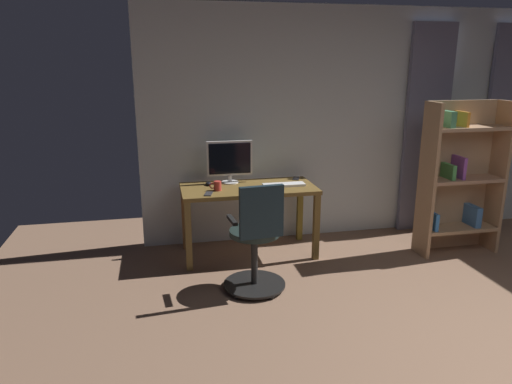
{
  "coord_description": "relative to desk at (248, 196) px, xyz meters",
  "views": [
    {
      "loc": [
        2.53,
        1.78,
        1.98
      ],
      "look_at": [
        1.69,
        -2.22,
        0.85
      ],
      "focal_mm": 33.11,
      "sensor_mm": 36.0,
      "label": 1
    }
  ],
  "objects": [
    {
      "name": "back_room_partition",
      "position": [
        -1.64,
        -0.48,
        0.65
      ],
      "size": [
        5.47,
        0.1,
        2.57
      ],
      "primitive_type": "cube",
      "color": "silver",
      "rests_on": "ground"
    },
    {
      "name": "curtain_left_panel",
      "position": [
        -3.18,
        -0.37,
        0.57
      ],
      "size": [
        0.4,
        0.06,
        2.41
      ],
      "primitive_type": "cube",
      "color": "slate",
      "rests_on": "ground"
    },
    {
      "name": "curtain_right_panel",
      "position": [
        -2.19,
        -0.37,
        0.57
      ],
      "size": [
        0.53,
        0.06,
        2.41
      ],
      "primitive_type": "cube",
      "color": "slate",
      "rests_on": "ground"
    },
    {
      "name": "desk",
      "position": [
        0.0,
        0.0,
        0.0
      ],
      "size": [
        1.38,
        0.65,
        0.74
      ],
      "color": "brown",
      "rests_on": "ground"
    },
    {
      "name": "office_chair",
      "position": [
        0.1,
        0.86,
        -0.16
      ],
      "size": [
        0.56,
        0.56,
        1.01
      ],
      "rotation": [
        0.0,
        0.0,
        3.24
      ],
      "color": "black",
      "rests_on": "ground"
    },
    {
      "name": "computer_monitor",
      "position": [
        0.16,
        -0.21,
        0.35
      ],
      "size": [
        0.48,
        0.18,
        0.45
      ],
      "color": "white",
      "rests_on": "desk"
    },
    {
      "name": "computer_keyboard",
      "position": [
        -0.37,
        0.04,
        0.11
      ],
      "size": [
        0.44,
        0.13,
        0.02
      ],
      "primitive_type": "cube",
      "color": "white",
      "rests_on": "desk"
    },
    {
      "name": "computer_mouse",
      "position": [
        0.39,
        -0.14,
        0.12
      ],
      "size": [
        0.06,
        0.1,
        0.04
      ],
      "primitive_type": "ellipsoid",
      "color": "black",
      "rests_on": "desk"
    },
    {
      "name": "cell_phone_face_up",
      "position": [
        -0.58,
        -0.22,
        0.11
      ],
      "size": [
        0.12,
        0.16,
        0.01
      ],
      "primitive_type": "cube",
      "rotation": [
        0.0,
        0.0,
        -0.38
      ],
      "color": "#232328",
      "rests_on": "desk"
    },
    {
      "name": "cell_phone_by_monitor",
      "position": [
        0.43,
        0.2,
        0.11
      ],
      "size": [
        0.1,
        0.16,
        0.01
      ],
      "primitive_type": "cube",
      "rotation": [
        0.0,
        0.0,
        -0.28
      ],
      "color": "#333338",
      "rests_on": "desk"
    },
    {
      "name": "mug_coffee",
      "position": [
        0.33,
        0.08,
        0.15
      ],
      "size": [
        0.12,
        0.08,
        0.1
      ],
      "color": "#CC3D33",
      "rests_on": "desk"
    },
    {
      "name": "bookshelf",
      "position": [
        -2.18,
        0.34,
        0.17
      ],
      "size": [
        0.85,
        0.3,
        1.6
      ],
      "color": "tan",
      "rests_on": "ground"
    }
  ]
}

